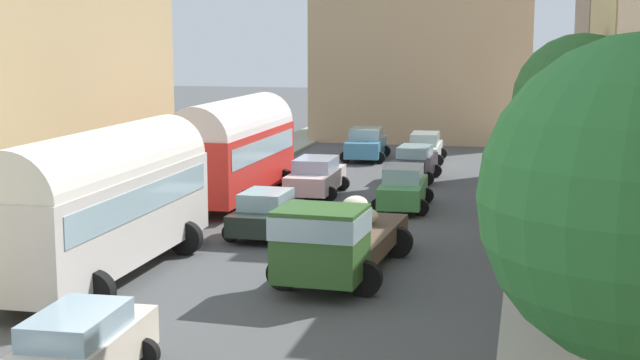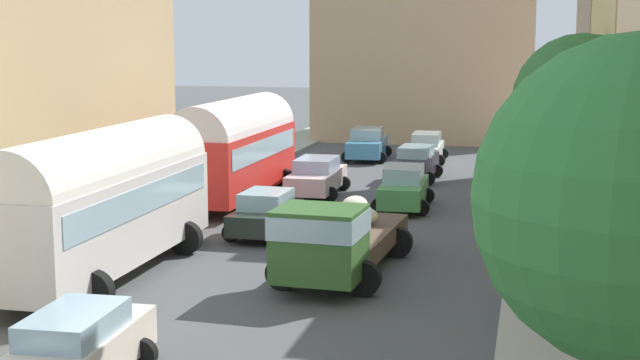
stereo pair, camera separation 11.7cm
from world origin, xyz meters
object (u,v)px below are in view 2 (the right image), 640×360
(pedestrian_1, at_px, (544,233))
(parked_bus_2, at_px, (235,146))
(cargo_truck_0, at_px, (336,238))
(car_5, at_px, (317,176))
(car_6, at_px, (367,144))
(pedestrian_2, at_px, (565,198))
(car_1, at_px, (416,163))
(parked_bus_1, at_px, (103,196))
(car_2, at_px, (426,148))
(car_3, at_px, (75,351))
(car_4, at_px, (266,213))
(car_0, at_px, (404,188))
(pedestrian_3, at_px, (544,240))
(pedestrian_0, at_px, (561,198))

(pedestrian_1, bearing_deg, parked_bus_2, 145.13)
(cargo_truck_0, relative_size, car_5, 1.65)
(car_6, bearing_deg, pedestrian_2, -57.30)
(car_1, bearing_deg, pedestrian_2, -53.94)
(parked_bus_1, relative_size, car_2, 2.17)
(car_3, relative_size, car_4, 1.19)
(car_0, distance_m, car_1, 6.83)
(car_6, bearing_deg, pedestrian_3, -68.19)
(cargo_truck_0, relative_size, pedestrian_3, 4.16)
(parked_bus_1, xyz_separation_m, car_1, (6.13, 18.49, -1.44))
(car_0, height_order, pedestrian_1, pedestrian_1)
(car_1, relative_size, car_4, 1.09)
(car_5, bearing_deg, car_6, 89.26)
(car_0, relative_size, car_6, 0.97)
(cargo_truck_0, xyz_separation_m, car_6, (-3.38, 23.76, -0.33))
(cargo_truck_0, xyz_separation_m, pedestrian_0, (6.06, 8.42, -0.13))
(car_3, distance_m, car_4, 13.54)
(parked_bus_2, relative_size, cargo_truck_0, 1.18)
(car_4, bearing_deg, pedestrian_1, -16.74)
(pedestrian_0, distance_m, pedestrian_2, 0.47)
(car_3, xyz_separation_m, pedestrian_0, (9.13, 17.07, 0.25))
(pedestrian_2, bearing_deg, car_0, 163.50)
(parked_bus_2, relative_size, pedestrian_3, 4.92)
(pedestrian_3, bearing_deg, cargo_truck_0, -161.99)
(cargo_truck_0, relative_size, car_2, 1.65)
(car_6, height_order, pedestrian_1, pedestrian_1)
(car_1, bearing_deg, pedestrian_1, -70.20)
(pedestrian_0, bearing_deg, car_4, -159.48)
(parked_bus_1, xyz_separation_m, pedestrian_2, (12.35, 9.94, -1.28))
(car_3, bearing_deg, car_1, 83.35)
(parked_bus_2, bearing_deg, pedestrian_1, -34.87)
(car_4, distance_m, pedestrian_3, 9.34)
(cargo_truck_0, bearing_deg, car_2, 90.60)
(car_4, bearing_deg, car_2, 80.42)
(car_0, distance_m, car_4, 6.81)
(parked_bus_1, distance_m, pedestrian_0, 15.53)
(car_6, distance_m, pedestrian_1, 23.24)
(parked_bus_1, xyz_separation_m, car_2, (5.93, 24.49, -1.47))
(parked_bus_1, height_order, car_5, parked_bus_1)
(car_2, xyz_separation_m, car_6, (-3.13, 0.35, 0.07))
(cargo_truck_0, distance_m, car_4, 5.96)
(car_0, height_order, car_3, car_0)
(car_5, relative_size, car_6, 1.02)
(parked_bus_1, relative_size, parked_bus_2, 1.11)
(car_2, relative_size, pedestrian_1, 2.32)
(parked_bus_1, xyz_separation_m, parked_bus_2, (-0.06, 11.45, -0.00))
(car_0, distance_m, pedestrian_0, 6.10)
(parked_bus_2, bearing_deg, pedestrian_0, -9.00)
(car_6, xyz_separation_m, pedestrian_0, (9.43, -15.34, 0.20))
(car_0, bearing_deg, car_1, 93.37)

